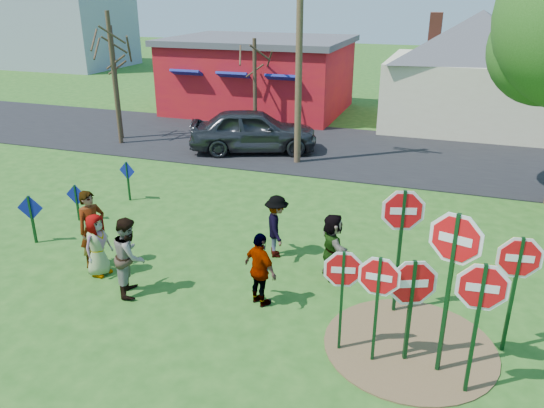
{
  "coord_description": "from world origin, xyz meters",
  "views": [
    {
      "loc": [
        4.74,
        -9.62,
        6.21
      ],
      "look_at": [
        0.87,
        1.61,
        1.42
      ],
      "focal_mm": 35.0,
      "sensor_mm": 36.0,
      "label": 1
    }
  ],
  "objects": [
    {
      "name": "ground",
      "position": [
        0.0,
        0.0,
        0.0
      ],
      "size": [
        120.0,
        120.0,
        0.0
      ],
      "primitive_type": "plane",
      "color": "#215217",
      "rests_on": "ground"
    },
    {
      "name": "road",
      "position": [
        0.0,
        11.5,
        0.02
      ],
      "size": [
        120.0,
        7.5,
        0.04
      ],
      "primitive_type": "cube",
      "color": "black",
      "rests_on": "ground"
    },
    {
      "name": "dirt_patch",
      "position": [
        4.5,
        -1.0,
        0.01
      ],
      "size": [
        3.2,
        3.2,
        0.03
      ],
      "primitive_type": "cylinder",
      "color": "brown",
      "rests_on": "ground"
    },
    {
      "name": "red_building",
      "position": [
        -5.5,
        17.99,
        1.97
      ],
      "size": [
        9.4,
        7.69,
        3.9
      ],
      "color": "maroon",
      "rests_on": "ground"
    },
    {
      "name": "cream_house",
      "position": [
        5.5,
        18.0,
        2.92
      ],
      "size": [
        9.4,
        9.4,
        6.5
      ],
      "color": "beige",
      "rests_on": "ground"
    },
    {
      "name": "distant_building",
      "position": [
        -28.0,
        30.0,
        4.0
      ],
      "size": [
        10.0,
        8.0,
        8.0
      ],
      "primitive_type": "cube",
      "color": "#8C939E",
      "rests_on": "ground"
    },
    {
      "name": "stop_sign_a",
      "position": [
        3.9,
        -1.63,
        1.53
      ],
      "size": [
        1.0,
        0.07,
        2.22
      ],
      "rotation": [
        0.0,
        0.0,
        0.0
      ],
      "color": "#0F3717",
      "rests_on": "ground"
    },
    {
      "name": "stop_sign_b",
      "position": [
        4.06,
        0.11,
        2.04
      ],
      "size": [
        1.11,
        0.34,
        2.84
      ],
      "rotation": [
        0.0,
        0.0,
        0.28
      ],
      "color": "#0F3717",
      "rests_on": "ground"
    },
    {
      "name": "stop_sign_c",
      "position": [
        5.03,
        -1.53,
        2.22
      ],
      "size": [
        1.14,
        0.37,
        3.16
      ],
      "rotation": [
        0.0,
        0.0,
        -0.3
      ],
      "color": "#0F3717",
      "rests_on": "ground"
    },
    {
      "name": "stop_sign_d",
      "position": [
        6.14,
        -0.52,
        1.74
      ],
      "size": [
        1.07,
        0.17,
        2.45
      ],
      "rotation": [
        0.0,
        0.0,
        0.14
      ],
      "color": "#0F3717",
      "rests_on": "ground"
    },
    {
      "name": "stop_sign_e",
      "position": [
        4.45,
        -1.41,
        1.44
      ],
      "size": [
        1.1,
        0.47,
        2.17
      ],
      "rotation": [
        0.0,
        0.0,
        0.39
      ],
      "color": "#0F3717",
      "rests_on": "ground"
    },
    {
      "name": "stop_sign_f",
      "position": [
        5.49,
        -1.93,
        1.81
      ],
      "size": [
        1.1,
        0.12,
        2.55
      ],
      "rotation": [
        0.0,
        0.0,
        0.09
      ],
      "color": "#0F3717",
      "rests_on": "ground"
    },
    {
      "name": "stop_sign_g",
      "position": [
        3.26,
        -1.5,
        1.49
      ],
      "size": [
        0.93,
        0.23,
        2.16
      ],
      "rotation": [
        0.0,
        0.0,
        0.23
      ],
      "color": "#0F3717",
      "rests_on": "ground"
    },
    {
      "name": "blue_diamond_b",
      "position": [
        -5.31,
        0.31,
        0.83
      ],
      "size": [
        0.67,
        0.19,
        1.34
      ],
      "rotation": [
        0.0,
        0.0,
        0.25
      ],
      "color": "#0F3717",
      "rests_on": "ground"
    },
    {
      "name": "blue_diamond_c",
      "position": [
        -5.17,
        1.91,
        0.67
      ],
      "size": [
        0.63,
        0.06,
        1.1
      ],
      "rotation": [
        0.0,
        0.0,
        0.07
      ],
      "color": "#0F3717",
      "rests_on": "ground"
    },
    {
      "name": "blue_diamond_d",
      "position": [
        -4.67,
        3.77,
        0.8
      ],
      "size": [
        0.59,
        0.08,
        1.28
      ],
      "rotation": [
        0.0,
        0.0,
        -0.11
      ],
      "color": "#0F3717",
      "rests_on": "ground"
    },
    {
      "name": "person_a",
      "position": [
        -2.66,
        -0.56,
        0.76
      ],
      "size": [
        0.58,
        0.8,
        1.51
      ],
      "primitive_type": "imported",
      "rotation": [
        0.0,
        0.0,
        1.42
      ],
      "color": "#3F5B98",
      "rests_on": "ground"
    },
    {
      "name": "person_b",
      "position": [
        -3.01,
        -0.22,
        0.96
      ],
      "size": [
        0.68,
        0.82,
        1.92
      ],
      "primitive_type": "imported",
      "rotation": [
        0.0,
        0.0,
        1.2
      ],
      "color": "#257362",
      "rests_on": "ground"
    },
    {
      "name": "person_c",
      "position": [
        -1.49,
        -1.0,
        0.89
      ],
      "size": [
        0.98,
        1.07,
        1.78
      ],
      "primitive_type": "imported",
      "rotation": [
        0.0,
        0.0,
        2.01
      ],
      "color": "brown",
      "rests_on": "ground"
    },
    {
      "name": "person_d",
      "position": [
        0.96,
        1.69,
        0.8
      ],
      "size": [
        0.97,
        1.18,
        1.6
      ],
      "primitive_type": "imported",
      "rotation": [
        0.0,
        0.0,
        2.0
      ],
      "color": "#2E2D32",
      "rests_on": "ground"
    },
    {
      "name": "person_e",
      "position": [
        1.35,
        -0.54,
        0.82
      ],
      "size": [
        1.03,
        0.84,
        1.64
      ],
      "primitive_type": "imported",
      "rotation": [
        0.0,
        0.0,
        2.6
      ],
      "color": "#4A2951",
      "rests_on": "ground"
    },
    {
      "name": "person_f",
      "position": [
        2.52,
        1.06,
        0.8
      ],
      "size": [
        1.21,
        1.49,
        1.59
      ],
      "primitive_type": "imported",
      "rotation": [
        0.0,
        0.0,
        2.15
      ],
      "color": "#194A2D",
      "rests_on": "ground"
    },
    {
      "name": "suv",
      "position": [
        -2.88,
        10.15,
        0.92
      ],
      "size": [
        5.55,
        3.78,
        1.76
      ],
      "primitive_type": "imported",
      "rotation": [
        0.0,
        0.0,
        1.94
      ],
      "color": "#2A2B2F",
      "rests_on": "road"
    },
    {
      "name": "utility_pole",
      "position": [
        -0.76,
        9.31,
        4.22
      ],
      "size": [
        1.95,
        0.38,
        8.01
      ],
      "rotation": [
        0.0,
        0.0,
        -0.14
      ],
      "color": "#4C3823",
      "rests_on": "ground"
    },
    {
      "name": "bare_tree_west",
      "position": [
        -8.81,
        9.45,
        3.55
      ],
      "size": [
        1.8,
        1.8,
        5.48
      ],
      "color": "#382819",
      "rests_on": "ground"
    },
    {
      "name": "bare_tree_east",
      "position": [
        -4.13,
        13.65,
        2.73
      ],
      "size": [
        1.8,
        1.8,
        4.22
      ],
      "color": "#382819",
      "rests_on": "ground"
    },
    {
      "name": "bare_tree_mid",
      "position": [
        -9.25,
        10.16,
        3.15
      ],
      "size": [
        1.8,
        1.8,
        4.87
      ],
      "color": "#382819",
      "rests_on": "ground"
    }
  ]
}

